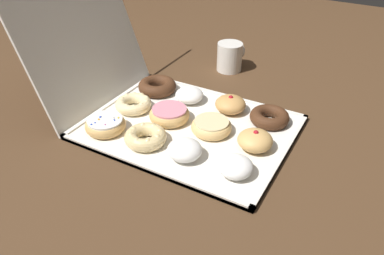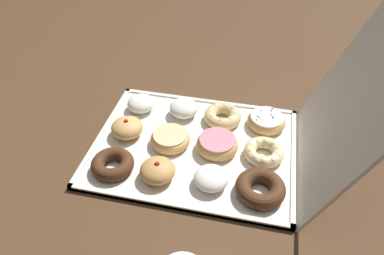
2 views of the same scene
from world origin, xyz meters
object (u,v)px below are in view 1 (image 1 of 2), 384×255
(powdered_filled_donut_3, at_px, (185,150))
(jelly_filled_donut_5, at_px, (230,104))
(jelly_filled_donut_1, at_px, (255,140))
(powdered_filled_donut_0, at_px, (236,167))
(cruller_donut_6, at_px, (145,137))
(powdered_filled_donut_8, at_px, (189,95))
(donut_box, at_px, (189,128))
(sprinkle_donut_9, at_px, (105,125))
(chocolate_cake_ring_donut_2, at_px, (269,117))
(glazed_ring_donut_4, at_px, (211,126))
(chocolate_cake_ring_donut_11, at_px, (157,86))
(pink_frosted_donut_7, at_px, (170,114))
(coffee_mug, at_px, (230,56))
(cruller_donut_10, at_px, (134,103))

(powdered_filled_donut_3, relative_size, jelly_filled_donut_5, 0.95)
(jelly_filled_donut_5, bearing_deg, jelly_filled_donut_1, -136.09)
(jelly_filled_donut_1, xyz_separation_m, powdered_filled_donut_3, (-0.12, 0.13, -0.00))
(powdered_filled_donut_0, relative_size, cruller_donut_6, 0.74)
(jelly_filled_donut_1, distance_m, powdered_filled_donut_3, 0.18)
(powdered_filled_donut_3, relative_size, powdered_filled_donut_8, 1.00)
(powdered_filled_donut_3, distance_m, cruller_donut_6, 0.12)
(donut_box, relative_size, jelly_filled_donut_1, 6.13)
(powdered_filled_donut_8, relative_size, sprinkle_donut_9, 0.78)
(donut_box, height_order, powdered_filled_donut_3, powdered_filled_donut_3)
(powdered_filled_donut_0, distance_m, chocolate_cake_ring_donut_2, 0.25)
(glazed_ring_donut_4, relative_size, chocolate_cake_ring_donut_11, 0.91)
(cruller_donut_6, bearing_deg, chocolate_cake_ring_donut_2, -44.44)
(donut_box, relative_size, jelly_filled_donut_5, 6.13)
(cruller_donut_6, height_order, pink_frosted_donut_7, pink_frosted_donut_7)
(donut_box, bearing_deg, chocolate_cake_ring_donut_11, 56.16)
(sprinkle_donut_9, bearing_deg, powdered_filled_donut_0, -89.17)
(donut_box, relative_size, chocolate_cake_ring_donut_11, 4.54)
(chocolate_cake_ring_donut_2, xyz_separation_m, powdered_filled_donut_3, (-0.25, 0.12, 0.01))
(jelly_filled_donut_1, xyz_separation_m, coffee_mug, (0.41, 0.26, 0.02))
(cruller_donut_6, xyz_separation_m, cruller_donut_10, (0.13, 0.13, -0.00))
(glazed_ring_donut_4, height_order, pink_frosted_donut_7, pink_frosted_donut_7)
(powdered_filled_donut_0, bearing_deg, coffee_mug, 25.95)
(donut_box, bearing_deg, jelly_filled_donut_5, -26.95)
(pink_frosted_donut_7, bearing_deg, cruller_donut_6, -178.15)
(donut_box, height_order, chocolate_cake_ring_donut_2, chocolate_cake_ring_donut_2)
(sprinkle_donut_9, relative_size, chocolate_cake_ring_donut_11, 0.91)
(glazed_ring_donut_4, bearing_deg, pink_frosted_donut_7, 91.21)
(jelly_filled_donut_1, bearing_deg, sprinkle_donut_9, 107.77)
(powdered_filled_donut_0, bearing_deg, sprinkle_donut_9, 90.83)
(jelly_filled_donut_1, height_order, powdered_filled_donut_8, jelly_filled_donut_1)
(jelly_filled_donut_1, xyz_separation_m, sprinkle_donut_9, (-0.12, 0.38, -0.01))
(jelly_filled_donut_1, height_order, pink_frosted_donut_7, jelly_filled_donut_1)
(cruller_donut_6, height_order, powdered_filled_donut_8, powdered_filled_donut_8)
(powdered_filled_donut_8, bearing_deg, coffee_mug, -0.48)
(chocolate_cake_ring_donut_2, height_order, coffee_mug, coffee_mug)
(donut_box, relative_size, sprinkle_donut_9, 4.99)
(jelly_filled_donut_1, distance_m, chocolate_cake_ring_donut_11, 0.40)
(cruller_donut_10, bearing_deg, cruller_donut_6, -134.30)
(chocolate_cake_ring_donut_2, xyz_separation_m, glazed_ring_donut_4, (-0.12, 0.12, 0.00))
(donut_box, relative_size, cruller_donut_10, 5.12)
(donut_box, distance_m, chocolate_cake_ring_donut_2, 0.22)
(powdered_filled_donut_3, distance_m, glazed_ring_donut_4, 0.13)
(jelly_filled_donut_5, relative_size, cruller_donut_10, 0.83)
(chocolate_cake_ring_donut_2, bearing_deg, donut_box, 124.49)
(glazed_ring_donut_4, height_order, jelly_filled_donut_5, jelly_filled_donut_5)
(coffee_mug, bearing_deg, jelly_filled_donut_5, -155.00)
(glazed_ring_donut_4, distance_m, powdered_filled_donut_8, 0.18)
(pink_frosted_donut_7, xyz_separation_m, powdered_filled_donut_8, (0.12, 0.01, 0.00))
(glazed_ring_donut_4, xyz_separation_m, sprinkle_donut_9, (-0.13, 0.25, 0.00))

